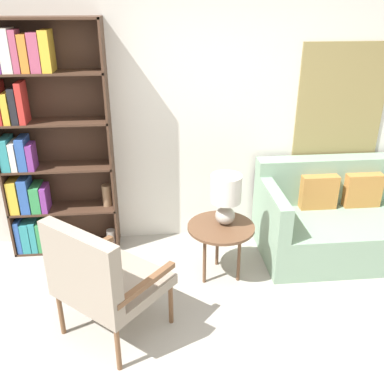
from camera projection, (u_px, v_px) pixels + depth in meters
wall_back at (180, 109)px, 4.06m from camera, size 6.40×0.08×2.70m
bookshelf at (38, 143)px, 3.88m from camera, size 1.01×0.30×2.18m
armchair at (100, 277)px, 2.98m from camera, size 0.93×0.93×0.97m
couch at (343, 220)px, 4.20m from camera, size 1.63×0.92×0.87m
side_table at (221, 231)px, 3.72m from camera, size 0.59×0.59×0.51m
table_lamp at (226, 195)px, 3.62m from camera, size 0.26×0.26×0.45m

